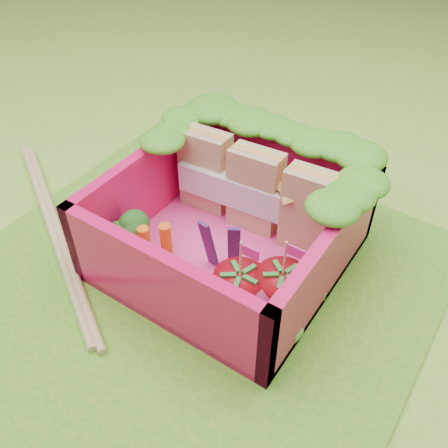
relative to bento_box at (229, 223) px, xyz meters
name	(u,v)px	position (x,y,z in m)	size (l,w,h in m)	color
ground	(191,285)	(-0.07, -0.30, -0.31)	(14.00, 14.00, 0.00)	#87B934
placemat	(191,283)	(-0.07, -0.30, -0.29)	(2.60, 2.60, 0.03)	#54A525
bento_floor	(229,253)	(0.00, 0.00, -0.25)	(1.30, 1.30, 0.05)	#FF419C
bento_box	(229,223)	(0.00, 0.00, 0.00)	(1.30, 1.30, 0.55)	#E51357
lettuce_ruffle	(272,139)	(0.00, 0.46, 0.33)	(1.43, 0.76, 0.11)	#257E16
sandwich_stack	(256,191)	(0.01, 0.29, 0.05)	(1.07, 0.25, 0.56)	#A97E59
broccoli	(132,231)	(-0.46, -0.33, -0.04)	(0.31, 0.31, 0.26)	#639447
carrot_sticks	(156,245)	(-0.30, -0.31, -0.09)	(0.15, 0.16, 0.28)	orange
purple_wedges	(221,246)	(0.05, -0.15, -0.04)	(0.20, 0.10, 0.38)	#3F1A5B
strawberry_left	(239,293)	(0.30, -0.35, -0.08)	(0.28, 0.28, 0.52)	#B8130B
strawberry_right	(281,293)	(0.48, -0.23, -0.08)	(0.28, 0.28, 0.52)	#B8130B
snap_peas	(266,302)	(0.40, -0.24, -0.20)	(0.60, 0.51, 0.05)	#64C43D
chopsticks	(55,228)	(-1.07, -0.44, -0.25)	(1.87, 1.09, 0.05)	tan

